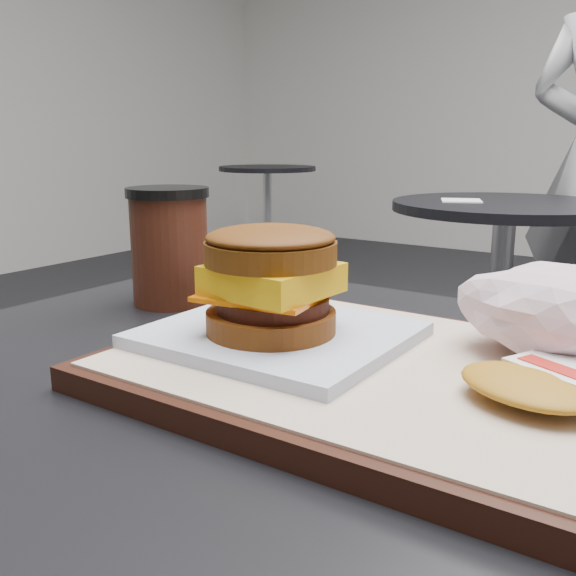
# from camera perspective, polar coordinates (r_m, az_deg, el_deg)

# --- Properties ---
(serving_tray) EXTENTS (0.38, 0.28, 0.02)m
(serving_tray) POSITION_cam_1_polar(r_m,az_deg,el_deg) (0.47, 8.20, -7.50)
(serving_tray) COLOR black
(serving_tray) RESTS_ON customer_table
(breakfast_sandwich) EXTENTS (0.19, 0.17, 0.09)m
(breakfast_sandwich) POSITION_cam_1_polar(r_m,az_deg,el_deg) (0.49, -1.31, -0.55)
(breakfast_sandwich) COLOR silver
(breakfast_sandwich) RESTS_ON serving_tray
(hash_brown) EXTENTS (0.13, 0.12, 0.02)m
(hash_brown) POSITION_cam_1_polar(r_m,az_deg,el_deg) (0.42, 23.14, -7.98)
(hash_brown) COLOR white
(hash_brown) RESTS_ON serving_tray
(crumpled_wrapper) EXTENTS (0.15, 0.12, 0.07)m
(crumpled_wrapper) POSITION_cam_1_polar(r_m,az_deg,el_deg) (0.50, 23.68, -1.95)
(crumpled_wrapper) COLOR white
(crumpled_wrapper) RESTS_ON serving_tray
(coffee_cup) EXTENTS (0.09, 0.09, 0.13)m
(coffee_cup) POSITION_cam_1_polar(r_m,az_deg,el_deg) (0.70, -10.49, 3.77)
(coffee_cup) COLOR #3E180E
(coffee_cup) RESTS_ON customer_table
(neighbor_table) EXTENTS (0.70, 0.70, 0.75)m
(neighbor_table) POSITION_cam_1_polar(r_m,az_deg,el_deg) (2.15, 18.44, 1.98)
(neighbor_table) COLOR black
(neighbor_table) RESTS_ON ground
(napkin) EXTENTS (0.16, 0.16, 0.00)m
(napkin) POSITION_cam_1_polar(r_m,az_deg,el_deg) (2.10, 15.15, 7.52)
(napkin) COLOR white
(napkin) RESTS_ON neighbor_table
(bg_table_mid) EXTENTS (0.66, 0.66, 0.75)m
(bg_table_mid) POSITION_cam_1_polar(r_m,az_deg,el_deg) (4.45, -1.84, 8.35)
(bg_table_mid) COLOR black
(bg_table_mid) RESTS_ON ground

